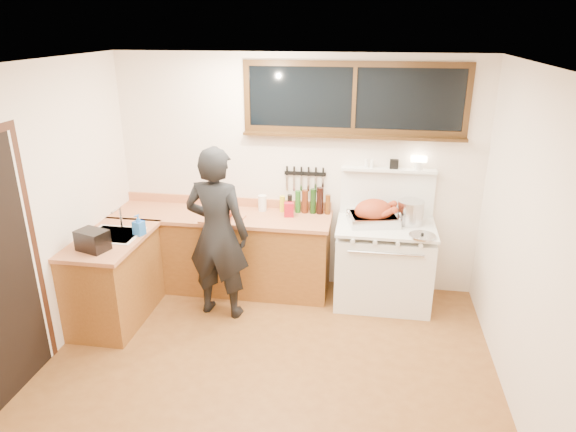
% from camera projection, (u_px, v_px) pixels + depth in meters
% --- Properties ---
extents(ground_plane, '(4.00, 3.50, 0.02)m').
position_uv_depth(ground_plane, '(267.00, 372.00, 4.53)').
color(ground_plane, brown).
extents(room_shell, '(4.10, 3.60, 2.65)m').
position_uv_depth(room_shell, '(264.00, 194.00, 3.94)').
color(room_shell, silver).
rests_on(room_shell, ground).
extents(counter_back, '(2.44, 0.64, 1.00)m').
position_uv_depth(counter_back, '(222.00, 250.00, 5.82)').
color(counter_back, brown).
rests_on(counter_back, ground).
extents(counter_left, '(0.64, 1.09, 0.90)m').
position_uv_depth(counter_left, '(114.00, 278.00, 5.19)').
color(counter_left, brown).
rests_on(counter_left, ground).
extents(sink_unit, '(0.50, 0.45, 0.37)m').
position_uv_depth(sink_unit, '(115.00, 240.00, 5.12)').
color(sink_unit, white).
rests_on(sink_unit, counter_left).
extents(vintage_stove, '(1.02, 0.74, 1.57)m').
position_uv_depth(vintage_stove, '(383.00, 262.00, 5.51)').
color(vintage_stove, white).
rests_on(vintage_stove, ground).
extents(back_window, '(2.32, 0.13, 0.77)m').
position_uv_depth(back_window, '(354.00, 107.00, 5.29)').
color(back_window, black).
rests_on(back_window, room_shell).
extents(knife_strip, '(0.46, 0.03, 0.28)m').
position_uv_depth(knife_strip, '(305.00, 175.00, 5.64)').
color(knife_strip, black).
rests_on(knife_strip, room_shell).
extents(man, '(0.70, 0.51, 1.79)m').
position_uv_depth(man, '(217.00, 234.00, 5.14)').
color(man, black).
rests_on(man, ground).
extents(soap_bottle, '(0.12, 0.12, 0.21)m').
position_uv_depth(soap_bottle, '(139.00, 225.00, 5.07)').
color(soap_bottle, blue).
rests_on(soap_bottle, counter_left).
extents(toaster, '(0.32, 0.27, 0.19)m').
position_uv_depth(toaster, '(93.00, 240.00, 4.74)').
color(toaster, black).
rests_on(toaster, counter_left).
extents(cutting_board, '(0.46, 0.36, 0.14)m').
position_uv_depth(cutting_board, '(222.00, 215.00, 5.47)').
color(cutting_board, '#C4774E').
rests_on(cutting_board, counter_back).
extents(roast_turkey, '(0.57, 0.48, 0.27)m').
position_uv_depth(roast_turkey, '(374.00, 214.00, 5.35)').
color(roast_turkey, silver).
rests_on(roast_turkey, vintage_stove).
extents(stockpot, '(0.31, 0.31, 0.25)m').
position_uv_depth(stockpot, '(410.00, 212.00, 5.34)').
color(stockpot, silver).
rests_on(stockpot, vintage_stove).
extents(saucepan, '(0.17, 0.28, 0.11)m').
position_uv_depth(saucepan, '(402.00, 213.00, 5.51)').
color(saucepan, silver).
rests_on(saucepan, vintage_stove).
extents(pot_lid, '(0.33, 0.33, 0.04)m').
position_uv_depth(pot_lid, '(422.00, 236.00, 5.05)').
color(pot_lid, silver).
rests_on(pot_lid, vintage_stove).
extents(coffee_tin, '(0.11, 0.10, 0.15)m').
position_uv_depth(coffee_tin, '(289.00, 210.00, 5.56)').
color(coffee_tin, maroon).
rests_on(coffee_tin, counter_back).
extents(pitcher, '(0.10, 0.10, 0.18)m').
position_uv_depth(pitcher, '(262.00, 203.00, 5.73)').
color(pitcher, white).
rests_on(pitcher, counter_back).
extents(bottle_cluster, '(0.56, 0.07, 0.30)m').
position_uv_depth(bottle_cluster, '(308.00, 202.00, 5.64)').
color(bottle_cluster, black).
rests_on(bottle_cluster, counter_back).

